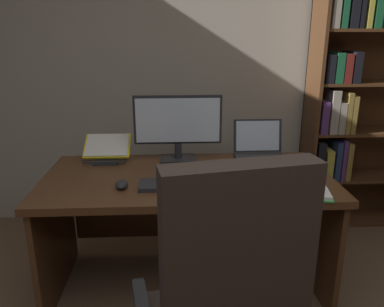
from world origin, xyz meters
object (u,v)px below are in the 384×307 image
object	(u,v)px
bookshelf	(358,77)
laptop	(260,151)
monitor	(178,128)
keyboard	(180,185)
computer_mouse	(122,184)
pen	(232,169)
open_binder	(284,186)
notepad	(228,171)
reading_stand_with_book	(107,149)
desk	(187,201)

from	to	relation	value
bookshelf	laptop	bearing A→B (deg)	-147.72
monitor	keyboard	bearing A→B (deg)	-90.00
computer_mouse	pen	xyz separation A→B (m)	(0.61, 0.21, -0.01)
monitor	keyboard	xyz separation A→B (m)	(-0.00, -0.43, -0.20)
laptop	open_binder	world-z (taller)	laptop
bookshelf	notepad	size ratio (longest dim) A/B	10.74
bookshelf	monitor	bearing A→B (deg)	-158.70
reading_stand_with_book	pen	xyz separation A→B (m)	(0.75, -0.27, -0.05)
monitor	reading_stand_with_book	world-z (taller)	monitor
laptop	notepad	bearing A→B (deg)	-136.52
monitor	keyboard	distance (m)	0.47
keyboard	reading_stand_with_book	bearing A→B (deg)	132.92
desk	reading_stand_with_book	xyz separation A→B (m)	(-0.49, 0.24, 0.26)
desk	notepad	distance (m)	0.31
bookshelf	open_binder	xyz separation A→B (m)	(-0.82, -1.01, -0.44)
keyboard	pen	bearing A→B (deg)	34.54
desk	laptop	size ratio (longest dim) A/B	5.14
keyboard	reading_stand_with_book	xyz separation A→B (m)	(-0.45, 0.48, 0.06)
desk	keyboard	size ratio (longest dim) A/B	3.83
computer_mouse	desk	bearing A→B (deg)	34.73
monitor	pen	size ratio (longest dim) A/B	3.85
monitor	notepad	bearing A→B (deg)	-37.62
laptop	computer_mouse	size ratio (longest dim) A/B	3.01
monitor	open_binder	size ratio (longest dim) A/B	1.11
monitor	computer_mouse	xyz separation A→B (m)	(-0.30, -0.43, -0.19)
bookshelf	open_binder	distance (m)	1.37
desk	bookshelf	distance (m)	1.62
reading_stand_with_book	desk	bearing A→B (deg)	-26.06
computer_mouse	open_binder	world-z (taller)	computer_mouse
keyboard	laptop	bearing A→B (deg)	39.75
desk	pen	world-z (taller)	pen
pen	monitor	bearing A→B (deg)	144.24
desk	notepad	xyz separation A→B (m)	(0.24, -0.03, 0.20)
laptop	notepad	distance (m)	0.32
monitor	notepad	distance (m)	0.42
monitor	laptop	bearing A→B (deg)	0.11
bookshelf	pen	size ratio (longest dim) A/B	16.11
bookshelf	reading_stand_with_book	world-z (taller)	bookshelf
keyboard	notepad	distance (m)	0.35
desk	bookshelf	xyz separation A→B (m)	(1.30, 0.72, 0.64)
monitor	notepad	xyz separation A→B (m)	(0.29, -0.22, -0.21)
open_binder	monitor	bearing A→B (deg)	147.60
laptop	pen	bearing A→B (deg)	-133.95
desk	open_binder	bearing A→B (deg)	-30.64
laptop	reading_stand_with_book	world-z (taller)	laptop
computer_mouse	reading_stand_with_book	world-z (taller)	reading_stand_with_book
laptop	notepad	size ratio (longest dim) A/B	1.49
computer_mouse	pen	size ratio (longest dim) A/B	0.74
reading_stand_with_book	open_binder	distance (m)	1.12
bookshelf	notepad	bearing A→B (deg)	-144.97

